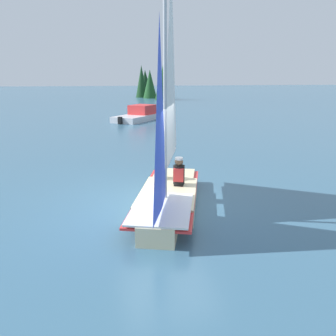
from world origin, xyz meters
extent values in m
plane|color=#38607A|center=(0.00, 0.00, 0.00)|extent=(260.00, 260.00, 0.00)
cube|color=beige|center=(0.00, 0.00, 0.21)|extent=(2.66, 2.06, 0.42)
cube|color=beige|center=(1.57, -0.54, 0.21)|extent=(1.17, 1.03, 0.42)
cube|color=beige|center=(-1.57, 0.54, 0.21)|extent=(1.31, 1.42, 0.42)
cube|color=red|center=(0.00, 0.00, 0.34)|extent=(4.39, 2.68, 0.05)
cube|color=silver|center=(1.10, -0.38, 0.44)|extent=(2.22, 1.82, 0.04)
cylinder|color=#B7B7BC|center=(0.50, -0.17, 3.17)|extent=(0.08, 0.08, 5.51)
cylinder|color=#B7B7BC|center=(-0.59, 0.21, 1.14)|extent=(2.21, 0.83, 0.07)
pyramid|color=white|center=(-0.59, 0.21, 3.49)|extent=(2.10, 0.77, 4.63)
pyramid|color=blue|center=(1.26, -0.44, 2.42)|extent=(1.37, 0.52, 3.79)
cube|color=black|center=(-2.08, 0.72, 0.15)|extent=(0.09, 0.05, 0.29)
cube|color=black|center=(-0.42, 0.38, 0.23)|extent=(0.34, 0.32, 0.45)
cylinder|color=black|center=(-0.42, 0.38, 0.71)|extent=(0.38, 0.38, 0.50)
cube|color=red|center=(-0.42, 0.38, 0.73)|extent=(0.41, 0.36, 0.35)
sphere|color=brown|center=(-0.42, 0.38, 1.05)|extent=(0.22, 0.22, 0.22)
cylinder|color=white|center=(-0.42, 0.38, 1.14)|extent=(0.27, 0.27, 0.06)
cube|color=black|center=(-1.11, 0.03, 0.23)|extent=(0.34, 0.32, 0.45)
cylinder|color=white|center=(-1.11, 0.03, 0.71)|extent=(0.38, 0.38, 0.50)
cube|color=yellow|center=(-1.11, 0.03, 0.73)|extent=(0.41, 0.36, 0.35)
sphere|color=#A87A56|center=(-1.11, 0.03, 1.05)|extent=(0.22, 0.22, 0.22)
cube|color=silver|center=(-17.67, 1.65, 0.21)|extent=(5.08, 4.67, 0.43)
cube|color=red|center=(-17.96, 1.89, 0.78)|extent=(2.34, 2.31, 0.70)
cube|color=black|center=(-15.66, -0.01, 0.26)|extent=(0.34, 0.34, 0.51)
cone|color=#143319|center=(-52.10, 7.30, 2.26)|extent=(2.50, 2.50, 4.52)
cone|color=#193D1E|center=(-47.71, 6.03, 2.58)|extent=(1.96, 1.96, 5.16)
cone|color=#1E4C23|center=(-45.27, 7.02, 2.21)|extent=(2.17, 2.17, 4.41)
cone|color=#193D1E|center=(-41.00, 8.43, 2.79)|extent=(2.77, 2.77, 5.59)
camera|label=1|loc=(7.53, -1.66, 3.15)|focal=35.00mm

